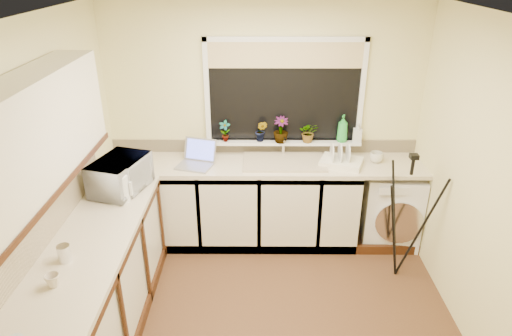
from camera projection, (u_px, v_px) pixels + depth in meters
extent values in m
plane|color=#533A21|center=(265.00, 318.00, 3.84)|extent=(3.20, 3.20, 0.00)
plane|color=white|center=(268.00, 16.00, 2.80)|extent=(3.20, 3.20, 0.00)
plane|color=beige|center=(264.00, 123.00, 4.68)|extent=(3.20, 0.00, 3.20)
plane|color=beige|center=(50.00, 190.00, 3.33)|extent=(0.00, 3.00, 3.00)
plane|color=beige|center=(484.00, 191.00, 3.31)|extent=(0.00, 3.00, 3.00)
cube|color=silver|center=(233.00, 204.00, 4.75)|extent=(2.55, 0.60, 0.86)
cube|color=silver|center=(93.00, 302.00, 3.39)|extent=(0.54, 2.40, 0.86)
cube|color=beige|center=(264.00, 165.00, 4.55)|extent=(3.20, 0.60, 0.04)
cube|color=beige|center=(83.00, 253.00, 3.20)|extent=(0.60, 2.40, 0.04)
cube|color=silver|center=(26.00, 140.00, 2.67)|extent=(0.28, 1.90, 0.70)
cube|color=beige|center=(36.00, 223.00, 3.10)|extent=(0.02, 2.40, 0.45)
cube|color=beige|center=(264.00, 146.00, 4.77)|extent=(3.20, 0.02, 0.14)
cube|color=black|center=(284.00, 92.00, 4.52)|extent=(1.50, 0.02, 1.00)
cube|color=tan|center=(285.00, 55.00, 4.34)|extent=(1.50, 0.02, 0.25)
cube|color=white|center=(283.00, 142.00, 4.69)|extent=(1.60, 0.14, 0.03)
cube|color=tan|center=(284.00, 162.00, 4.54)|extent=(0.82, 0.46, 0.03)
cylinder|color=silver|center=(283.00, 145.00, 4.65)|extent=(0.03, 0.03, 0.24)
cube|color=white|center=(391.00, 206.00, 4.75)|extent=(0.63, 0.62, 0.80)
cube|color=#939299|center=(194.00, 166.00, 4.45)|extent=(0.39, 0.33, 0.02)
cube|color=#5D6CFF|center=(200.00, 149.00, 4.54)|extent=(0.34, 0.18, 0.22)
cylinder|color=silver|center=(119.00, 188.00, 3.80)|extent=(0.18, 0.18, 0.23)
cube|color=white|center=(341.00, 162.00, 4.49)|extent=(0.47, 0.42, 0.06)
cylinder|color=silver|center=(64.00, 253.00, 3.06)|extent=(0.09, 0.09, 0.12)
imported|color=silver|center=(120.00, 175.00, 3.96)|extent=(0.50, 0.62, 0.30)
imported|color=#999999|center=(225.00, 131.00, 4.63)|extent=(0.13, 0.10, 0.22)
imported|color=#999999|center=(261.00, 131.00, 4.63)|extent=(0.15, 0.13, 0.22)
imported|color=#999999|center=(281.00, 130.00, 4.60)|extent=(0.15, 0.15, 0.27)
imported|color=#999999|center=(309.00, 132.00, 4.61)|extent=(0.20, 0.17, 0.21)
imported|color=green|center=(343.00, 128.00, 4.61)|extent=(0.14, 0.14, 0.28)
imported|color=#999999|center=(358.00, 132.00, 4.63)|extent=(0.10, 0.11, 0.20)
imported|color=silver|center=(376.00, 157.00, 4.54)|extent=(0.15, 0.15, 0.11)
imported|color=beige|center=(53.00, 281.00, 2.83)|extent=(0.12, 0.12, 0.09)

